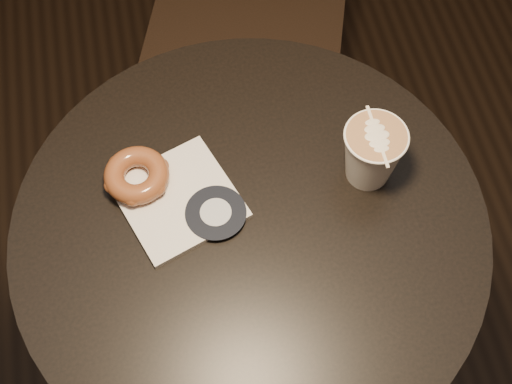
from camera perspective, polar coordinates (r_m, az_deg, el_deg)
The scene contains 4 objects.
cafe_table at distance 1.22m, azimuth -0.42°, elevation -6.67°, with size 0.70×0.70×0.75m.
pastry_bag at distance 1.06m, azimuth -6.21°, elevation -0.58°, with size 0.16×0.16×0.01m, color silver.
doughnut at distance 1.06m, azimuth -9.53°, elevation 1.33°, with size 0.10×0.10×0.03m, color brown.
latte_cup at distance 1.05m, azimuth 9.23°, elevation 2.96°, with size 0.09×0.09×0.10m, color white, non-canonical shape.
Camera 1 is at (-0.08, -0.45, 1.68)m, focal length 50.00 mm.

